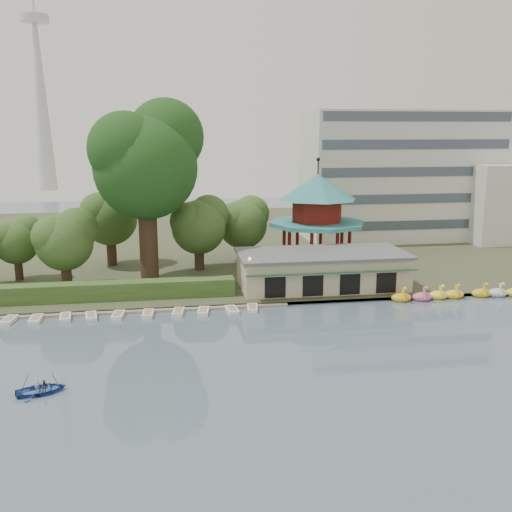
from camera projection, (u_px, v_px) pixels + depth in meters
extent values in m
plane|color=slate|center=(267.00, 378.00, 41.04)|extent=(220.00, 220.00, 0.00)
cube|color=#424930|center=(211.00, 240.00, 91.17)|extent=(220.00, 70.00, 0.40)
cube|color=gray|center=(238.00, 305.00, 57.70)|extent=(220.00, 0.60, 0.30)
cube|color=gray|center=(116.00, 311.00, 55.82)|extent=(34.00, 1.60, 0.24)
cube|color=beige|center=(322.00, 271.00, 63.29)|extent=(18.00, 8.00, 3.60)
cube|color=#595B5E|center=(322.00, 253.00, 62.87)|extent=(18.60, 8.60, 0.30)
cube|color=#194C2D|center=(333.00, 273.00, 58.97)|extent=(18.00, 1.59, 0.45)
cylinder|color=beige|center=(316.00, 261.00, 73.49)|extent=(10.40, 10.40, 1.20)
cylinder|color=teal|center=(317.00, 223.00, 72.45)|extent=(12.40, 12.40, 0.50)
cylinder|color=maroon|center=(317.00, 211.00, 72.09)|extent=(6.40, 6.40, 2.80)
cone|color=teal|center=(318.00, 187.00, 71.44)|extent=(10.00, 10.00, 3.20)
cylinder|color=black|center=(318.00, 167.00, 70.90)|extent=(0.16, 0.16, 1.80)
cube|color=silver|center=(398.00, 175.00, 91.52)|extent=(30.00, 14.00, 20.00)
cube|color=silver|center=(508.00, 202.00, 88.99)|extent=(14.00, 10.00, 12.00)
cone|color=silver|center=(39.00, 85.00, 163.34)|extent=(6.00, 6.00, 60.00)
cylinder|color=silver|center=(34.00, 18.00, 159.45)|extent=(8.00, 8.00, 2.00)
cube|color=#3D5E27|center=(88.00, 292.00, 58.30)|extent=(30.00, 2.00, 1.80)
cylinder|color=black|center=(250.00, 279.00, 59.08)|extent=(0.12, 0.12, 4.00)
sphere|color=beige|center=(250.00, 259.00, 58.62)|extent=(0.36, 0.36, 0.36)
cylinder|color=#3A281C|center=(148.00, 235.00, 65.49)|extent=(2.11, 2.11, 10.45)
sphere|color=#1E4719|center=(145.00, 167.00, 63.82)|extent=(11.72, 11.72, 11.72)
sphere|color=#1E4719|center=(166.00, 137.00, 65.14)|extent=(8.79, 8.79, 8.79)
sphere|color=#1E4719|center=(125.00, 149.00, 61.93)|extent=(8.20, 8.20, 8.20)
cylinder|color=#3A281C|center=(66.00, 269.00, 62.91)|extent=(1.13, 1.13, 4.08)
sphere|color=#3D5E27|center=(64.00, 242.00, 62.25)|extent=(6.27, 6.27, 6.27)
sphere|color=#3D5E27|center=(77.00, 229.00, 63.07)|extent=(4.70, 4.70, 4.70)
sphere|color=#3D5E27|center=(52.00, 236.00, 61.31)|extent=(4.39, 4.39, 4.39)
cylinder|color=#3A281C|center=(18.00, 265.00, 65.92)|extent=(0.91, 0.91, 3.60)
sphere|color=#3D5E27|center=(16.00, 242.00, 65.34)|extent=(5.07, 5.07, 5.07)
sphere|color=#3D5E27|center=(26.00, 231.00, 65.98)|extent=(3.81, 3.81, 3.81)
sphere|color=#3D5E27|center=(6.00, 237.00, 64.56)|extent=(3.55, 3.55, 3.55)
cylinder|color=#3A281C|center=(199.00, 252.00, 70.91)|extent=(1.20, 1.20, 4.31)
sphere|color=#3D5E27|center=(199.00, 227.00, 70.22)|extent=(6.69, 6.69, 6.69)
sphere|color=#3D5E27|center=(209.00, 215.00, 71.09)|extent=(5.02, 5.02, 5.02)
sphere|color=#3D5E27|center=(189.00, 221.00, 69.22)|extent=(4.68, 4.68, 4.68)
cylinder|color=#3A281C|center=(243.00, 246.00, 75.71)|extent=(1.17, 1.17, 3.96)
sphere|color=#3D5E27|center=(243.00, 224.00, 75.07)|extent=(6.48, 6.48, 6.48)
sphere|color=#3D5E27|center=(251.00, 213.00, 75.93)|extent=(4.86, 4.86, 4.86)
sphere|color=#3D5E27|center=(235.00, 219.00, 74.11)|extent=(4.54, 4.54, 4.54)
cylinder|color=#3A281C|center=(111.00, 246.00, 73.06)|extent=(1.24, 1.24, 4.94)
sphere|color=#3D5E27|center=(110.00, 218.00, 72.27)|extent=(6.91, 6.91, 6.91)
sphere|color=#3D5E27|center=(121.00, 205.00, 73.14)|extent=(5.18, 5.18, 5.18)
sphere|color=#3D5E27|center=(99.00, 211.00, 71.21)|extent=(4.84, 4.84, 4.84)
ellipsoid|color=yellow|center=(401.00, 298.00, 59.48)|extent=(2.16, 1.44, 0.99)
cylinder|color=yellow|center=(404.00, 294.00, 58.83)|extent=(0.26, 0.79, 1.29)
sphere|color=yellow|center=(405.00, 289.00, 58.40)|extent=(0.44, 0.44, 0.44)
ellipsoid|color=#D8628E|center=(422.00, 297.00, 59.72)|extent=(2.16, 1.44, 0.99)
cylinder|color=#D8628E|center=(425.00, 293.00, 59.07)|extent=(0.26, 0.79, 1.29)
sphere|color=#D8628E|center=(426.00, 288.00, 58.64)|extent=(0.44, 0.44, 0.44)
ellipsoid|color=#FFED3A|center=(438.00, 295.00, 60.32)|extent=(2.16, 1.44, 0.99)
cylinder|color=#FFED3A|center=(441.00, 292.00, 59.67)|extent=(0.26, 0.79, 1.29)
sphere|color=#FFED3A|center=(443.00, 286.00, 59.24)|extent=(0.44, 0.44, 0.44)
ellipsoid|color=yellow|center=(454.00, 295.00, 60.59)|extent=(2.16, 1.44, 0.99)
cylinder|color=yellow|center=(457.00, 291.00, 59.94)|extent=(0.26, 0.79, 1.29)
sphere|color=yellow|center=(459.00, 286.00, 59.51)|extent=(0.44, 0.44, 0.44)
ellipsoid|color=gold|center=(481.00, 293.00, 61.09)|extent=(2.16, 1.44, 0.99)
cylinder|color=gold|center=(485.00, 290.00, 60.44)|extent=(0.26, 0.79, 1.29)
sphere|color=gold|center=(487.00, 284.00, 60.01)|extent=(0.44, 0.44, 0.44)
ellipsoid|color=silver|center=(497.00, 293.00, 61.18)|extent=(2.16, 1.44, 0.99)
cylinder|color=silver|center=(501.00, 289.00, 60.53)|extent=(0.26, 0.79, 1.29)
sphere|color=silver|center=(503.00, 284.00, 60.10)|extent=(0.44, 0.44, 0.44)
cube|color=white|center=(9.00, 320.00, 52.92)|extent=(1.28, 2.41, 0.36)
cube|color=white|center=(36.00, 319.00, 53.24)|extent=(1.02, 2.31, 0.36)
cube|color=white|center=(65.00, 317.00, 53.81)|extent=(1.27, 2.40, 0.36)
cube|color=white|center=(91.00, 316.00, 54.07)|extent=(1.33, 2.42, 0.36)
cube|color=white|center=(118.00, 315.00, 54.39)|extent=(1.26, 2.40, 0.36)
cube|color=white|center=(148.00, 314.00, 54.77)|extent=(1.17, 2.37, 0.36)
cube|color=white|center=(178.00, 312.00, 55.29)|extent=(1.34, 2.43, 0.36)
cube|color=white|center=(203.00, 311.00, 55.58)|extent=(1.34, 2.43, 0.36)
cube|color=white|center=(232.00, 310.00, 55.97)|extent=(1.25, 2.40, 0.36)
cube|color=white|center=(252.00, 308.00, 56.54)|extent=(1.33, 2.42, 0.36)
imported|color=#284CA2|center=(41.00, 386.00, 38.61)|extent=(5.29, 4.37, 0.95)
imported|color=white|center=(37.00, 384.00, 38.74)|extent=(0.38, 0.30, 0.90)
imported|color=#30334C|center=(45.00, 386.00, 38.45)|extent=(0.50, 0.43, 0.87)
cylinder|color=#3A281C|center=(22.00, 389.00, 38.46)|extent=(0.94, 0.29, 2.01)
cylinder|color=#3A281C|center=(59.00, 387.00, 38.82)|extent=(0.94, 0.29, 2.01)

